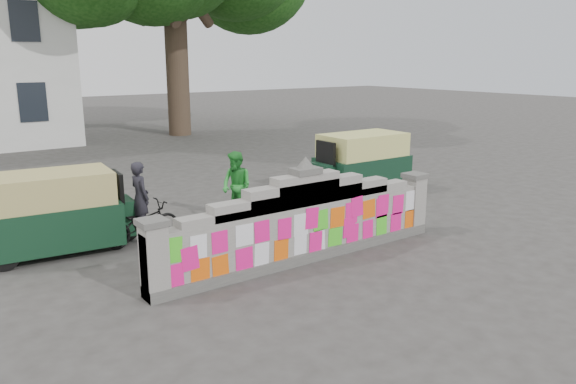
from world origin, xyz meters
name	(u,v)px	position (x,y,z in m)	size (l,w,h in m)	color
ground	(305,260)	(0.00, 0.00, 0.00)	(100.00, 100.00, 0.00)	#383533
parapet_wall	(305,222)	(0.00, -0.01, 0.75)	(6.48, 0.44, 2.01)	#4C4C49
cyclist_bike	(142,223)	(-2.13, 2.76, 0.44)	(0.58, 1.67, 0.88)	black
cyclist_rider	(141,209)	(-2.13, 2.76, 0.74)	(0.54, 0.36, 1.49)	black
pedestrian	(237,186)	(0.37, 3.11, 0.82)	(0.80, 0.62, 1.65)	green
rickshaw_left	(56,212)	(-3.68, 3.24, 0.84)	(2.98, 1.60, 1.61)	#11331E
rickshaw_right	(360,162)	(4.73, 3.51, 0.87)	(3.06, 1.46, 1.69)	black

